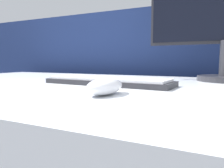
{
  "coord_description": "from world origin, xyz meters",
  "views": [
    {
      "loc": [
        0.26,
        -0.65,
        0.84
      ],
      "look_at": [
        0.03,
        -0.18,
        0.79
      ],
      "focal_mm": 35.0,
      "sensor_mm": 36.0,
      "label": 1
    }
  ],
  "objects": [
    {
      "name": "keyboard",
      "position": [
        -0.07,
        -0.02,
        0.78
      ],
      "size": [
        0.44,
        0.15,
        0.02
      ],
      "rotation": [
        0.0,
        0.0,
        -0.07
      ],
      "color": "#28282D",
      "rests_on": "desk"
    },
    {
      "name": "computer_mouse_near",
      "position": [
        0.03,
        -0.21,
        0.79
      ],
      "size": [
        0.07,
        0.13,
        0.04
      ],
      "rotation": [
        0.0,
        0.0,
        -0.09
      ],
      "color": "white",
      "rests_on": "desk"
    },
    {
      "name": "partition_panel",
      "position": [
        0.0,
        0.6,
        0.58
      ],
      "size": [
        5.0,
        0.03,
        1.15
      ],
      "color": "navy",
      "rests_on": "ground_plane"
    }
  ]
}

